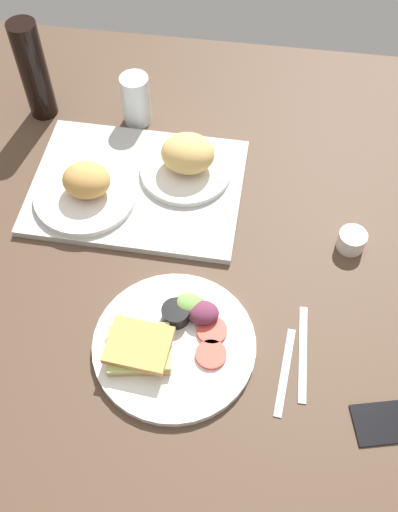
{
  "coord_description": "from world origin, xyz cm",
  "views": [
    {
      "loc": [
        11.01,
        -60.23,
        98.68
      ],
      "look_at": [
        2.0,
        3.0,
        4.0
      ],
      "focal_mm": 41.56,
      "sensor_mm": 36.0,
      "label": 1
    }
  ],
  "objects_px": {
    "espresso_cup": "(352,240)",
    "drinking_glass": "(136,100)",
    "serving_tray": "(137,187)",
    "cell_phone": "(396,421)",
    "bread_plate_near": "(86,188)",
    "bread_plate_far": "(187,160)",
    "knife": "(303,353)",
    "soda_bottle": "(34,71)",
    "fork": "(285,371)",
    "plate_with_salad": "(172,341)"
  },
  "relations": [
    {
      "from": "bread_plate_far",
      "to": "drinking_glass",
      "type": "xyz_separation_m",
      "value": [
        -0.14,
        0.16,
        0.01
      ]
    },
    {
      "from": "soda_bottle",
      "to": "espresso_cup",
      "type": "relative_size",
      "value": 4.28
    },
    {
      "from": "soda_bottle",
      "to": "espresso_cup",
      "type": "bearing_deg",
      "value": -22.19
    },
    {
      "from": "plate_with_salad",
      "to": "knife",
      "type": "distance_m",
      "value": 0.24
    },
    {
      "from": "cell_phone",
      "to": "espresso_cup",
      "type": "bearing_deg",
      "value": 88.22
    },
    {
      "from": "drinking_glass",
      "to": "fork",
      "type": "distance_m",
      "value": 0.71
    },
    {
      "from": "drinking_glass",
      "to": "plate_with_salad",
      "type": "bearing_deg",
      "value": -72.59
    },
    {
      "from": "drinking_glass",
      "to": "bread_plate_near",
      "type": "bearing_deg",
      "value": -102.11
    },
    {
      "from": "serving_tray",
      "to": "soda_bottle",
      "type": "distance_m",
      "value": 0.36
    },
    {
      "from": "bread_plate_far",
      "to": "cell_phone",
      "type": "distance_m",
      "value": 0.66
    },
    {
      "from": "plate_with_salad",
      "to": "knife",
      "type": "relative_size",
      "value": 1.56
    },
    {
      "from": "drinking_glass",
      "to": "soda_bottle",
      "type": "distance_m",
      "value": 0.24
    },
    {
      "from": "serving_tray",
      "to": "bread_plate_near",
      "type": "xyz_separation_m",
      "value": [
        -0.1,
        -0.05,
        0.03
      ]
    },
    {
      "from": "bread_plate_near",
      "to": "cell_phone",
      "type": "height_order",
      "value": "bread_plate_near"
    },
    {
      "from": "plate_with_salad",
      "to": "drinking_glass",
      "type": "bearing_deg",
      "value": 107.41
    },
    {
      "from": "serving_tray",
      "to": "knife",
      "type": "bearing_deg",
      "value": -42.26
    },
    {
      "from": "bread_plate_near",
      "to": "espresso_cup",
      "type": "relative_size",
      "value": 3.87
    },
    {
      "from": "cell_phone",
      "to": "soda_bottle",
      "type": "bearing_deg",
      "value": 126.94
    },
    {
      "from": "bread_plate_near",
      "to": "drinking_glass",
      "type": "height_order",
      "value": "drinking_glass"
    },
    {
      "from": "bread_plate_near",
      "to": "plate_with_salad",
      "type": "bearing_deg",
      "value": -52.83
    },
    {
      "from": "soda_bottle",
      "to": "knife",
      "type": "bearing_deg",
      "value": -40.45
    },
    {
      "from": "knife",
      "to": "drinking_glass",
      "type": "bearing_deg",
      "value": 35.22
    },
    {
      "from": "cell_phone",
      "to": "serving_tray",
      "type": "bearing_deg",
      "value": 126.31
    },
    {
      "from": "bread_plate_far",
      "to": "drinking_glass",
      "type": "bearing_deg",
      "value": 131.94
    },
    {
      "from": "soda_bottle",
      "to": "cell_phone",
      "type": "xyz_separation_m",
      "value": [
        0.8,
        -0.65,
        -0.12
      ]
    },
    {
      "from": "fork",
      "to": "bread_plate_near",
      "type": "bearing_deg",
      "value": 58.21
    },
    {
      "from": "bread_plate_near",
      "to": "serving_tray",
      "type": "bearing_deg",
      "value": 26.08
    },
    {
      "from": "bread_plate_near",
      "to": "fork",
      "type": "xyz_separation_m",
      "value": [
        0.44,
        -0.33,
        -0.04
      ]
    },
    {
      "from": "serving_tray",
      "to": "fork",
      "type": "distance_m",
      "value": 0.51
    },
    {
      "from": "bread_plate_near",
      "to": "espresso_cup",
      "type": "bearing_deg",
      "value": -4.24
    },
    {
      "from": "soda_bottle",
      "to": "cell_phone",
      "type": "bearing_deg",
      "value": -39.06
    },
    {
      "from": "bread_plate_far",
      "to": "soda_bottle",
      "type": "xyz_separation_m",
      "value": [
        -0.37,
        0.15,
        0.07
      ]
    },
    {
      "from": "bread_plate_near",
      "to": "fork",
      "type": "bearing_deg",
      "value": -37.06
    },
    {
      "from": "serving_tray",
      "to": "bread_plate_far",
      "type": "xyz_separation_m",
      "value": [
        0.1,
        0.05,
        0.04
      ]
    },
    {
      "from": "bread_plate_far",
      "to": "cell_phone",
      "type": "bearing_deg",
      "value": -48.98
    },
    {
      "from": "soda_bottle",
      "to": "espresso_cup",
      "type": "distance_m",
      "value": 0.79
    },
    {
      "from": "espresso_cup",
      "to": "fork",
      "type": "bearing_deg",
      "value": -111.35
    },
    {
      "from": "espresso_cup",
      "to": "drinking_glass",
      "type": "bearing_deg",
      "value": 148.91
    },
    {
      "from": "bread_plate_far",
      "to": "drinking_glass",
      "type": "distance_m",
      "value": 0.21
    },
    {
      "from": "soda_bottle",
      "to": "fork",
      "type": "height_order",
      "value": "soda_bottle"
    },
    {
      "from": "espresso_cup",
      "to": "knife",
      "type": "relative_size",
      "value": 0.29
    },
    {
      "from": "bread_plate_far",
      "to": "knife",
      "type": "height_order",
      "value": "bread_plate_far"
    },
    {
      "from": "espresso_cup",
      "to": "fork",
      "type": "height_order",
      "value": "espresso_cup"
    },
    {
      "from": "bread_plate_near",
      "to": "espresso_cup",
      "type": "height_order",
      "value": "bread_plate_near"
    },
    {
      "from": "bread_plate_far",
      "to": "knife",
      "type": "xyz_separation_m",
      "value": [
        0.27,
        -0.39,
        -0.05
      ]
    },
    {
      "from": "bread_plate_near",
      "to": "fork",
      "type": "distance_m",
      "value": 0.55
    },
    {
      "from": "serving_tray",
      "to": "espresso_cup",
      "type": "height_order",
      "value": "espresso_cup"
    },
    {
      "from": "plate_with_salad",
      "to": "soda_bottle",
      "type": "height_order",
      "value": "soda_bottle"
    },
    {
      "from": "serving_tray",
      "to": "cell_phone",
      "type": "xyz_separation_m",
      "value": [
        0.53,
        -0.44,
        -0.0
      ]
    },
    {
      "from": "bread_plate_near",
      "to": "cell_phone",
      "type": "distance_m",
      "value": 0.75
    }
  ]
}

